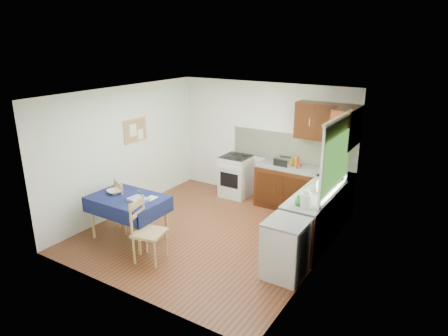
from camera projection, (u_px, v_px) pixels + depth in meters
The scene contains 33 objects.
floor at pixel (210, 232), 7.23m from camera, with size 4.20×4.20×0.00m, color #552A16.
ceiling at pixel (208, 94), 6.45m from camera, with size 4.00×4.20×0.02m, color silver.
wall_back at pixel (264, 141), 8.53m from camera, with size 4.00×0.02×2.50m, color white.
wall_front at pixel (118, 210), 5.15m from camera, with size 4.00×0.02×2.50m, color white.
wall_left at pixel (125, 150), 7.84m from camera, with size 0.02×4.20×2.50m, color white.
wall_right at pixel (322, 189), 5.84m from camera, with size 0.02×4.20×2.50m, color white.
base_cabinets at pixel (307, 203), 7.43m from camera, with size 1.90×2.30×0.86m.
worktop_back at pixel (304, 170), 7.88m from camera, with size 1.90×0.60×0.04m, color slate.
worktop_right at pixel (316, 195), 6.63m from camera, with size 0.60×1.70×0.04m, color slate.
worktop_corner at pixel (337, 175), 7.56m from camera, with size 0.60×0.60×0.04m, color slate.
splashback at pixel (292, 148), 8.21m from camera, with size 2.70×0.02×0.60m, color beige.
upper_cabinets at pixel (332, 124), 7.34m from camera, with size 1.20×0.85×0.70m.
stove at pixel (236, 176), 8.79m from camera, with size 0.60×0.61×0.92m.
window at pixel (337, 152), 6.29m from camera, with size 0.04×1.48×1.26m.
fridge at pixel (285, 249), 5.80m from camera, with size 0.58×0.60×0.89m.
corkboard at pixel (135, 130), 7.96m from camera, with size 0.04×0.62×0.47m.
dining_table at pixel (128, 203), 6.83m from camera, with size 1.29×0.87×0.78m.
chair_far at pixel (127, 203), 7.19m from camera, with size 0.57×0.57×0.97m.
chair_near at pixel (146, 229), 6.18m from camera, with size 0.53×0.53×1.02m.
toaster at pixel (285, 161), 8.00m from camera, with size 0.28×0.17×0.21m.
sandwich_press at pixel (283, 161), 8.07m from camera, with size 0.31×0.27×0.18m.
sauce_bottle at pixel (298, 162), 7.86m from camera, with size 0.05×0.05×0.23m, color #B50E1D.
yellow_packet at pixel (297, 162), 8.04m from camera, with size 0.11×0.08×0.15m, color gold.
dish_rack at pixel (320, 189), 6.76m from camera, with size 0.44×0.34×0.21m.
kettle at pixel (306, 199), 6.05m from camera, with size 0.17×0.17×0.29m.
cup at pixel (328, 171), 7.58m from camera, with size 0.14×0.14×0.11m, color silver.
soap_bottle_a at pixel (326, 173), 7.18m from camera, with size 0.11×0.11×0.29m, color silver.
soap_bottle_b at pixel (328, 176), 7.13m from camera, with size 0.09×0.09×0.20m, color blue.
soap_bottle_c at pixel (299, 200), 6.14m from camera, with size 0.13×0.13×0.17m, color #22802F.
plate_bowl at pixel (115, 192), 6.94m from camera, with size 0.26×0.26×0.06m, color #F8F0CB.
book at pixel (147, 198), 6.75m from camera, with size 0.16×0.22×0.02m, color white.
spice_jar at pixel (139, 193), 6.85m from camera, with size 0.04×0.04×0.09m, color #24842A.
tea_towel at pixel (138, 200), 6.60m from camera, with size 0.31×0.25×0.06m, color #2A3F9A.
Camera 1 is at (3.66, -5.38, 3.37)m, focal length 32.00 mm.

